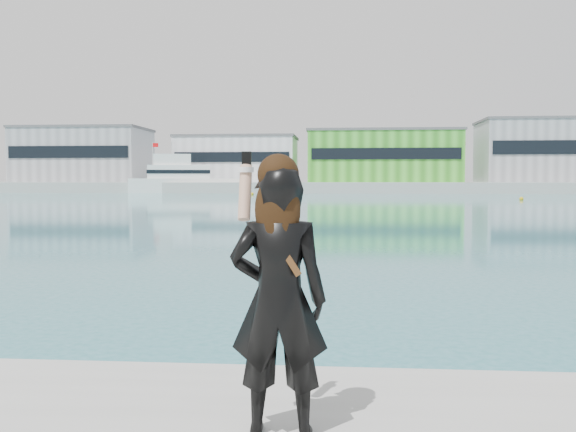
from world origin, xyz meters
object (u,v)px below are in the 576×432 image
at_px(motor_yacht, 181,179).
at_px(buoy_near, 521,200).
at_px(woman, 278,292).
at_px(buoy_far, 252,195).

bearing_deg(motor_yacht, buoy_near, -52.81).
bearing_deg(buoy_near, motor_yacht, 143.02).
height_order(motor_yacht, woman, motor_yacht).
bearing_deg(buoy_near, buoy_far, 145.26).
distance_m(buoy_near, woman, 78.47).
xyz_separation_m(buoy_near, buoy_far, (-36.26, 25.15, 0.00)).
relative_size(motor_yacht, buoy_near, 42.33).
bearing_deg(woman, buoy_far, -83.20).
height_order(buoy_near, buoy_far, same).
relative_size(buoy_far, woman, 0.28).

